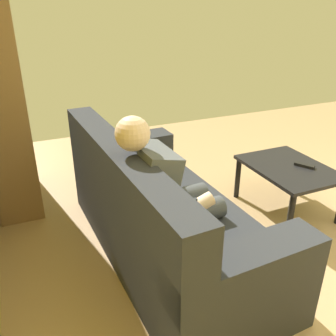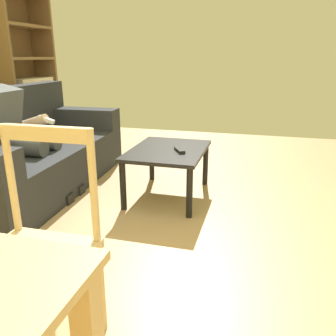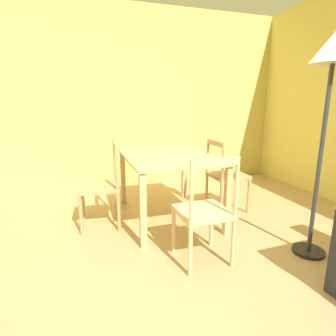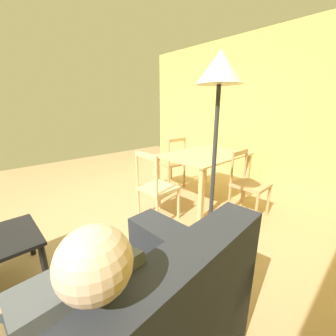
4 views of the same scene
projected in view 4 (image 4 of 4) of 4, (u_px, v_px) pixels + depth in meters
name	position (u px, v px, depth m)	size (l,w,h in m)	color
ground_plane	(118.00, 227.00, 2.64)	(8.08, 8.08, 0.00)	tan
wall_side	(246.00, 110.00, 4.24)	(0.12, 5.20, 2.80)	#D2BE5D
person_lounging	(80.00, 333.00, 0.84)	(0.61, 0.90, 1.16)	#4C5156
dining_table	(204.00, 160.00, 3.31)	(1.33, 0.97, 0.75)	tan
dining_chair_near_wall	(248.00, 184.00, 2.84)	(0.43, 0.43, 0.89)	tan
dining_chair_facing_couch	(156.00, 188.00, 2.71)	(0.43, 0.43, 0.93)	#D1B27F
dining_chair_by_doorway	(171.00, 163.00, 3.89)	(0.45, 0.45, 0.94)	tan
floor_lamp	(219.00, 91.00, 1.61)	(0.36, 0.36, 1.86)	black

